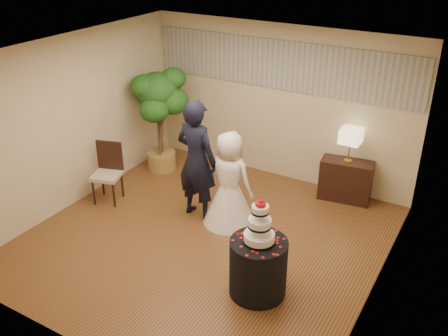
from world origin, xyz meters
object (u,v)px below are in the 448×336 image
Objects in this scene: bride at (229,179)px; ficus_tree at (159,120)px; cake_table at (258,267)px; side_chair at (106,174)px; groom at (197,160)px; console at (346,180)px; wedding_cake at (260,221)px; table_lamp at (350,145)px.

ficus_tree reaches higher than bride.
cake_table is 0.76× the size of side_chair.
bride is 1.50× the size of side_chair.
bride is at bearing -5.83° from side_chair.
ficus_tree reaches higher than groom.
groom is at bearing -146.01° from console.
bride is 0.76× the size of ficus_tree.
cake_table is 1.30× the size of wedding_cake.
groom is at bearing 144.58° from cake_table.
groom is at bearing 144.58° from wedding_cake.
cake_table is at bearing -32.38° from side_chair.
table_lamp is at bearing 86.14° from wedding_cake.
console is 0.65m from table_lamp.
wedding_cake reaches higher than cake_table.
bride is 2.55× the size of wedding_cake.
side_chair is (-3.26, 0.81, -0.57)m from wedding_cake.
cake_table is 2.98m from table_lamp.
groom is at bearing -138.19° from table_lamp.
cake_table is 3.99m from ficus_tree.
bride is 2.17m from side_chair.
cake_table is at bearing 133.28° from bride.
groom is 3.27× the size of wedding_cake.
wedding_cake is 2.91m from table_lamp.
wedding_cake is 0.70× the size of console.
table_lamp reaches higher than side_chair.
bride is 1.96× the size of cake_table.
wedding_cake is 0.59× the size of side_chair.
cake_table is at bearing 149.05° from groom.
groom is at bearing -4.10° from side_chair.
console is (0.20, 2.91, -0.72)m from wedding_cake.
console is (1.90, 1.70, -0.62)m from groom.
bride is 2.64× the size of table_lamp.
side_chair is at bearing 166.03° from cake_table.
groom is 2.51× the size of cake_table.
ficus_tree is 1.54m from side_chair.
ficus_tree is at bearing -30.37° from groom.
groom reaches higher than table_lamp.
side_chair is (-3.26, 0.81, 0.12)m from cake_table.
cake_table reaches higher than console.
wedding_cake is at bearing 149.05° from groom.
ficus_tree is 1.97× the size of side_chair.
table_lamp is (1.90, 1.70, 0.03)m from groom.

